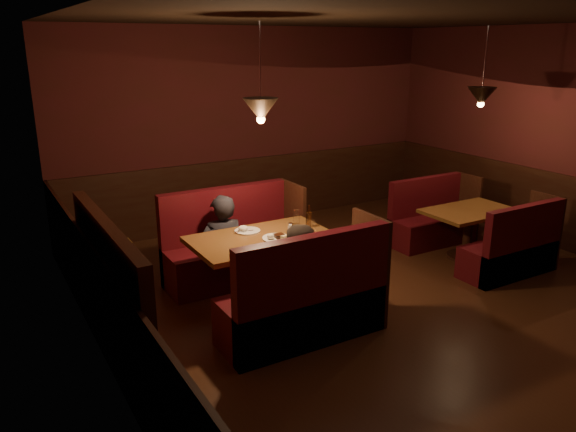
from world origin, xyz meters
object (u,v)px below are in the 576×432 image
diner_b (304,264)px  main_bench_near (308,306)px  main_bench_far (232,251)px  second_bench_far (431,222)px  main_table (264,253)px  second_bench_near (513,252)px  diner_a (222,227)px  second_table (469,222)px

diner_b → main_bench_near: bearing=-95.0°
main_bench_far → second_bench_far: main_bench_far is taller
main_table → main_bench_far: 0.86m
main_table → second_bench_far: (2.94, 0.62, -0.31)m
diner_b → main_table: bearing=103.4°
main_bench_near → second_bench_near: size_ratio=1.26×
main_bench_near → diner_b: diner_b is taller
main_table → diner_a: size_ratio=1.01×
main_bench_near → second_table: (2.90, 0.75, 0.13)m
second_bench_far → second_bench_near: same height
diner_b → second_bench_far: bearing=34.1°
main_bench_near → diner_a: bearing=97.0°
second_bench_near → main_bench_far: bearing=151.8°
second_bench_far → second_table: bearing=-92.2°
main_bench_far → second_bench_far: size_ratio=1.26×
main_table → second_bench_near: 3.05m
main_table → main_bench_near: size_ratio=0.91×
second_bench_far → diner_b: bearing=-155.5°
main_bench_near → second_table: size_ratio=1.39×
main_bench_far → second_table: 3.03m
second_table → second_bench_far: 0.71m
second_bench_near → diner_b: (-2.89, 0.05, 0.43)m
main_bench_near → second_bench_far: size_ratio=1.26×
main_table → main_bench_near: bearing=-88.9°
diner_b → diner_a: bearing=108.4°
main_table → main_bench_far: size_ratio=0.91×
diner_a → second_bench_far: bearing=-172.2°
main_bench_far → second_bench_near: main_bench_far is taller
main_bench_far → second_table: main_bench_far is taller
main_bench_near → second_table: bearing=14.6°
diner_a → diner_b: 1.39m
second_bench_near → diner_a: bearing=155.4°
second_table → main_table: bearing=178.7°
main_bench_near → diner_a: diner_a is taller
main_table → diner_a: bearing=104.0°
second_bench_far → diner_b: size_ratio=0.88×
main_bench_near → diner_b: bearing=75.4°
second_bench_near → diner_a: 3.44m
main_bench_far → second_table: bearing=-17.0°
second_table → second_bench_near: 0.71m
main_bench_far → second_bench_near: bearing=-28.2°
main_bench_near → second_bench_far: (2.92, 1.44, -0.06)m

